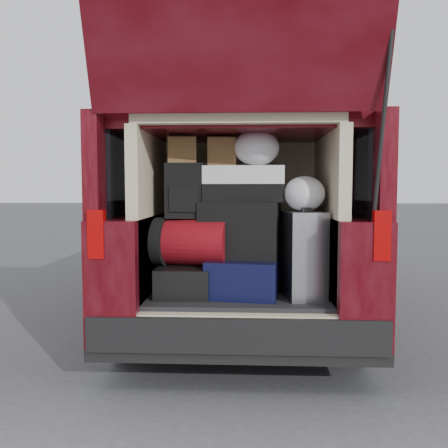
{
  "coord_description": "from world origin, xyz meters",
  "views": [
    {
      "loc": [
        0.06,
        -3.18,
        1.3
      ],
      "look_at": [
        -0.1,
        0.2,
        1.05
      ],
      "focal_mm": 38.0,
      "sensor_mm": 36.0,
      "label": 1
    }
  ],
  "objects": [
    {
      "name": "silver_roller",
      "position": [
        0.44,
        0.08,
        0.85
      ],
      "size": [
        0.31,
        0.43,
        0.59
      ],
      "primitive_type": "cube",
      "rotation": [
        0.0,
        0.0,
        0.16
      ],
      "color": "silver",
      "rests_on": "load_floor"
    },
    {
      "name": "grocery_sack_lower",
      "position": [
        -0.4,
        0.19,
        1.57
      ],
      "size": [
        0.22,
        0.19,
        0.18
      ],
      "primitive_type": "cube",
      "rotation": [
        0.0,
        0.0,
        0.14
      ],
      "color": "brown",
      "rests_on": "backpack"
    },
    {
      "name": "plastic_bag_center",
      "position": [
        0.13,
        0.19,
        1.59
      ],
      "size": [
        0.37,
        0.36,
        0.26
      ],
      "primitive_type": "ellipsoid",
      "rotation": [
        0.0,
        0.0,
        -0.2
      ],
      "color": "white",
      "rests_on": "twotone_duffel"
    },
    {
      "name": "black_hardshell",
      "position": [
        -0.38,
        0.15,
        0.65
      ],
      "size": [
        0.37,
        0.51,
        0.2
      ],
      "primitive_type": "cube",
      "rotation": [
        0.0,
        0.0,
        -0.0
      ],
      "color": "black",
      "rests_on": "load_floor"
    },
    {
      "name": "minivan",
      "position": [
        0.0,
        1.86,
        0.91
      ],
      "size": [
        1.9,
        5.35,
        2.77
      ],
      "color": "black",
      "rests_on": "ground"
    },
    {
      "name": "ground",
      "position": [
        0.0,
        0.0,
        0.0
      ],
      "size": [
        80.0,
        80.0,
        0.0
      ],
      "primitive_type": "plane",
      "color": "#37373A",
      "rests_on": "ground"
    },
    {
      "name": "backpack",
      "position": [
        -0.38,
        0.18,
        1.28
      ],
      "size": [
        0.27,
        0.17,
        0.39
      ],
      "primitive_type": "cube",
      "rotation": [
        0.0,
        0.0,
        0.0
      ],
      "color": "black",
      "rests_on": "red_duffel"
    },
    {
      "name": "grocery_sack_upper",
      "position": [
        -0.13,
        0.25,
        1.56
      ],
      "size": [
        0.22,
        0.18,
        0.2
      ],
      "primitive_type": "cube",
      "rotation": [
        0.0,
        0.0,
        0.09
      ],
      "color": "brown",
      "rests_on": "twotone_duffel"
    },
    {
      "name": "plastic_bag_right",
      "position": [
        0.45,
        0.08,
        1.26
      ],
      "size": [
        0.3,
        0.28,
        0.24
      ],
      "primitive_type": "ellipsoid",
      "rotation": [
        0.0,
        0.0,
        0.08
      ],
      "color": "white",
      "rests_on": "silver_roller"
    },
    {
      "name": "twotone_duffel",
      "position": [
        0.04,
        0.22,
        1.33
      ],
      "size": [
        0.58,
        0.32,
        0.25
      ],
      "primitive_type": "cube",
      "rotation": [
        0.0,
        0.0,
        -0.05
      ],
      "color": "white",
      "rests_on": "black_soft_case"
    },
    {
      "name": "red_duffel",
      "position": [
        -0.33,
        0.16,
        0.92
      ],
      "size": [
        0.56,
        0.42,
        0.33
      ],
      "primitive_type": "cube",
      "rotation": [
        0.0,
        0.0,
        -0.18
      ],
      "color": "maroon",
      "rests_on": "black_hardshell"
    },
    {
      "name": "black_soft_case",
      "position": [
        0.01,
        0.2,
        1.01
      ],
      "size": [
        0.6,
        0.41,
        0.4
      ],
      "primitive_type": "cube",
      "rotation": [
        0.0,
        0.0,
        -0.15
      ],
      "color": "black",
      "rests_on": "navy_hardshell"
    },
    {
      "name": "navy_hardshell",
      "position": [
        0.05,
        0.18,
        0.68
      ],
      "size": [
        0.56,
        0.65,
        0.26
      ],
      "primitive_type": "cube",
      "rotation": [
        0.0,
        0.0,
        -0.14
      ],
      "color": "black",
      "rests_on": "load_floor"
    },
    {
      "name": "load_floor",
      "position": [
        0.0,
        0.28,
        0.28
      ],
      "size": [
        1.24,
        1.05,
        0.55
      ],
      "primitive_type": "cube",
      "color": "black",
      "rests_on": "ground"
    }
  ]
}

